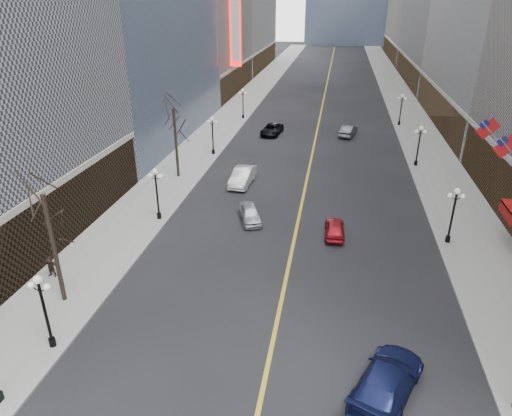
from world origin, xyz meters
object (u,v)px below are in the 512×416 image
at_px(car_sb_near, 387,381).
at_px(car_sb_far, 348,131).
at_px(streetlamp_west_2, 213,132).
at_px(streetlamp_west_3, 243,100).
at_px(streetlamp_east_1, 454,210).
at_px(car_nb_far, 272,129).
at_px(car_nb_near, 250,214).
at_px(streetlamp_west_0, 43,305).
at_px(streetlamp_east_2, 419,142).
at_px(car_sb_mid, 335,228).
at_px(streetlamp_east_3, 401,106).
at_px(streetlamp_west_1, 157,189).
at_px(car_nb_mid, 243,176).

bearing_deg(car_sb_near, car_sb_far, -64.57).
bearing_deg(streetlamp_west_2, streetlamp_west_3, 90.00).
bearing_deg(streetlamp_east_1, car_nb_far, 122.54).
height_order(car_nb_near, car_nb_far, car_nb_far).
distance_m(streetlamp_west_0, streetlamp_west_3, 52.00).
relative_size(streetlamp_east_2, car_sb_mid, 1.17).
bearing_deg(streetlamp_east_1, car_sb_near, -110.14).
bearing_deg(car_sb_near, streetlamp_west_2, -39.14).
relative_size(car_nb_far, car_sb_far, 1.13).
relative_size(streetlamp_east_3, streetlamp_west_0, 1.00).
relative_size(streetlamp_east_2, streetlamp_west_0, 1.00).
relative_size(streetlamp_east_2, car_nb_near, 1.14).
bearing_deg(streetlamp_west_2, car_sb_far, 34.85).
bearing_deg(streetlamp_west_1, car_nb_far, 78.56).
bearing_deg(car_sb_mid, car_nb_mid, -46.86).
distance_m(streetlamp_east_2, car_sb_mid, 20.31).
relative_size(streetlamp_east_1, streetlamp_west_2, 1.00).
xyz_separation_m(streetlamp_west_0, car_nb_mid, (5.41, 25.32, -2.06)).
relative_size(car_sb_near, car_sb_far, 1.27).
relative_size(streetlamp_east_1, car_sb_far, 0.98).
height_order(streetlamp_west_2, car_nb_near, streetlamp_west_2).
xyz_separation_m(streetlamp_west_3, car_sb_near, (17.69, -52.10, -2.05)).
xyz_separation_m(car_sb_mid, car_sb_far, (1.21, 29.44, 0.10)).
xyz_separation_m(streetlamp_east_3, car_sb_mid, (-8.70, -36.21, -2.25)).
bearing_deg(streetlamp_east_3, car_nb_far, -156.16).
height_order(car_nb_mid, car_sb_near, car_sb_near).
bearing_deg(streetlamp_west_0, car_nb_mid, 77.95).
distance_m(streetlamp_east_3, streetlamp_west_0, 57.10).
bearing_deg(car_sb_mid, car_nb_near, -12.85).
height_order(streetlamp_east_3, car_nb_far, streetlamp_east_3).
bearing_deg(streetlamp_east_1, car_nb_mid, 152.87).
bearing_deg(car_nb_mid, streetlamp_west_1, -116.49).
distance_m(streetlamp_east_2, car_nb_mid, 20.26).
xyz_separation_m(streetlamp_east_3, streetlamp_west_2, (-23.60, -18.00, 0.00)).
xyz_separation_m(streetlamp_west_1, car_nb_mid, (5.41, 9.32, -2.06)).
xyz_separation_m(streetlamp_west_2, car_nb_mid, (5.41, -8.68, -2.06)).
bearing_deg(streetlamp_west_2, streetlamp_west_0, -90.00).
bearing_deg(car_sb_near, streetlamp_east_3, -73.03).
xyz_separation_m(car_nb_far, car_sb_far, (10.43, 1.14, 0.04)).
bearing_deg(streetlamp_east_2, car_sb_mid, -115.52).
bearing_deg(streetlamp_west_1, streetlamp_west_0, -90.00).
xyz_separation_m(streetlamp_west_2, car_sb_far, (16.12, 11.22, -2.14)).
height_order(car_nb_near, car_sb_mid, car_nb_near).
distance_m(car_nb_near, car_sb_mid, 7.30).
bearing_deg(streetlamp_west_0, streetlamp_west_1, 90.00).
bearing_deg(car_nb_far, streetlamp_west_1, -95.32).
distance_m(car_nb_near, car_nb_mid, 8.46).
bearing_deg(streetlamp_west_2, streetlamp_east_1, -37.33).
bearing_deg(streetlamp_east_1, streetlamp_west_1, 180.00).
relative_size(streetlamp_east_1, streetlamp_west_1, 1.00).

